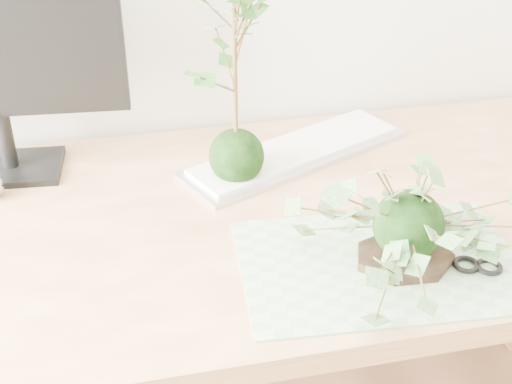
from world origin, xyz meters
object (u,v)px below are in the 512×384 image
Objects in this scene: desk at (296,249)px; maple_kokedama at (234,24)px; ivy_kokedama at (412,196)px; keyboard at (296,152)px.

desk is 0.41m from maple_kokedama.
desk is at bearing 122.19° from ivy_kokedama.
desk is at bearing -54.23° from maple_kokedama.
keyboard is (-0.07, 0.37, -0.12)m from ivy_kokedama.
desk is 0.21m from keyboard.
ivy_kokedama reaches higher than desk.
keyboard is at bearing 100.77° from ivy_kokedama.
keyboard is (0.13, 0.07, -0.29)m from maple_kokedama.
maple_kokedama is at bearing -177.29° from keyboard.
desk is 3.73× the size of maple_kokedama.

